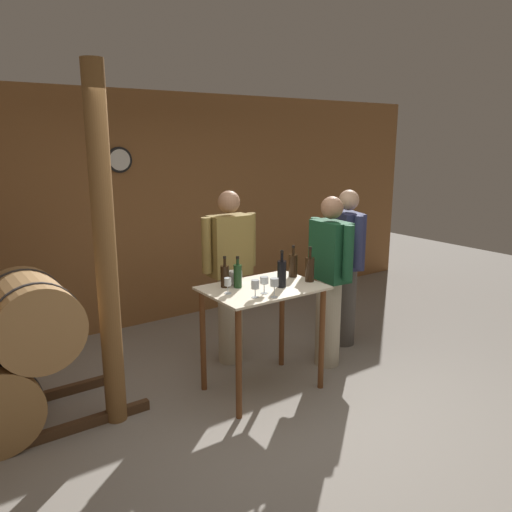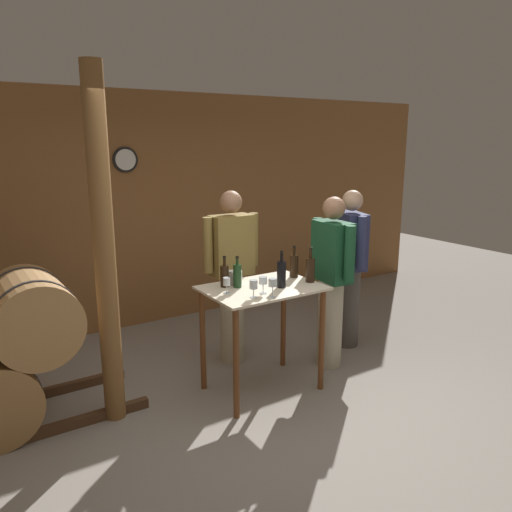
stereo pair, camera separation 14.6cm
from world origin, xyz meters
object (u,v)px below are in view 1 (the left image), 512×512
object	(u,v)px
wine_bottle_far_left	(225,276)
wine_glass_near_right	(264,281)
wine_bottle_far_right	(310,269)
person_host	(346,265)
wooden_post	(105,253)
person_visitor_with_scarf	(230,274)
wine_bottle_right	(293,265)
ice_bucket	(235,277)
wine_bottle_left	(238,275)
wine_glass_near_center	(255,285)
wine_glass_near_left	(228,283)
wine_bottle_center	(282,273)
wine_glass_far_side	(274,283)
person_visitor_bearded	(329,278)

from	to	relation	value
wine_bottle_far_left	wine_glass_near_right	xyz separation A→B (m)	(0.17, -0.34, 0.01)
wine_bottle_far_right	person_host	world-z (taller)	person_host
wooden_post	person_visitor_with_scarf	distance (m)	1.44
wine_bottle_right	wine_bottle_far_left	bearing A→B (deg)	173.74
ice_bucket	person_host	size ratio (longest dim) A/B	0.07
wine_bottle_left	person_visitor_with_scarf	xyz separation A→B (m)	(0.26, 0.54, -0.15)
wine_bottle_far_right	wine_glass_near_right	world-z (taller)	wine_bottle_far_right
person_visitor_with_scarf	wine_glass_near_center	bearing A→B (deg)	-109.17
wine_bottle_right	wine_bottle_far_right	xyz separation A→B (m)	(0.02, -0.20, 0.01)
wine_bottle_left	ice_bucket	xyz separation A→B (m)	(0.04, 0.10, -0.05)
wine_glass_near_left	wine_bottle_far_right	bearing A→B (deg)	-7.80
wine_bottle_center	person_host	xyz separation A→B (m)	(1.18, 0.41, -0.18)
wine_glass_near_center	person_visitor_with_scarf	distance (m)	0.92
wine_glass_near_left	person_visitor_with_scarf	xyz separation A→B (m)	(0.42, 0.64, -0.14)
wooden_post	wine_bottle_center	bearing A→B (deg)	-14.49
wine_bottle_left	wine_glass_near_center	world-z (taller)	wine_bottle_left
wooden_post	wine_glass_near_right	size ratio (longest dim) A/B	19.06
wine_glass_near_center	wine_glass_far_side	world-z (taller)	wine_glass_far_side
wine_bottle_left	wine_bottle_far_left	bearing A→B (deg)	138.56
wine_glass_near_left	ice_bucket	bearing A→B (deg)	45.01
wine_bottle_far_right	person_host	bearing A→B (deg)	25.67
person_visitor_with_scarf	person_visitor_bearded	xyz separation A→B (m)	(0.74, -0.61, -0.03)
ice_bucket	person_host	xyz separation A→B (m)	(1.45, 0.11, -0.12)
wine_glass_near_left	ice_bucket	world-z (taller)	wine_glass_near_left
wine_glass_near_left	wine_glass_near_center	distance (m)	0.25
wooden_post	wine_bottle_left	distance (m)	1.11
wooden_post	wine_glass_far_side	bearing A→B (deg)	-25.46
wine_bottle_far_left	ice_bucket	size ratio (longest dim) A/B	2.27
wooden_post	wine_bottle_right	distance (m)	1.68
wine_glass_near_right	person_visitor_bearded	bearing A→B (deg)	12.48
wooden_post	wine_bottle_left	bearing A→B (deg)	-8.19
wine_glass_near_left	person_host	distance (m)	1.69
wooden_post	person_visitor_with_scarf	world-z (taller)	wooden_post
wine_glass_near_left	wine_glass_near_center	size ratio (longest dim) A/B	0.91
wooden_post	wine_bottle_center	distance (m)	1.44
person_visitor_bearded	wine_bottle_right	bearing A→B (deg)	171.49
wooden_post	person_visitor_with_scarf	xyz separation A→B (m)	(1.31, 0.39, -0.45)
wine_glass_far_side	ice_bucket	bearing A→B (deg)	95.42
wine_bottle_far_left	wine_glass_near_center	bearing A→B (deg)	-83.32
ice_bucket	wine_bottle_right	bearing A→B (deg)	-10.80
wooden_post	wine_glass_near_center	world-z (taller)	wooden_post
wine_glass_far_side	person_visitor_with_scarf	world-z (taller)	person_visitor_with_scarf
person_visitor_bearded	wine_bottle_far_left	bearing A→B (deg)	172.90
wine_bottle_far_right	person_visitor_with_scarf	distance (m)	0.85
wine_glass_near_center	wine_bottle_far_left	bearing A→B (deg)	96.68
person_visitor_with_scarf	wine_bottle_left	bearing A→B (deg)	-115.57
wine_bottle_left	person_visitor_with_scarf	bearing A→B (deg)	64.43
wine_bottle_right	person_visitor_bearded	distance (m)	0.44
wooden_post	ice_bucket	size ratio (longest dim) A/B	22.92
wine_bottle_far_left	wine_glass_near_right	world-z (taller)	wine_bottle_far_left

